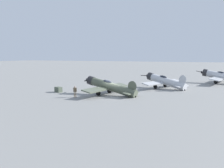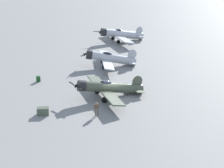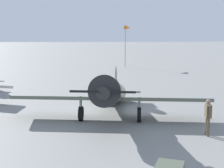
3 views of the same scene
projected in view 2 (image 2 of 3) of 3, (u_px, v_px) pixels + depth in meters
The scene contains 7 objects.
ground_plane at pixel (112, 97), 46.74m from camera, with size 400.00×400.00×0.00m, color gray.
airplane_foreground at pixel (108, 87), 46.08m from camera, with size 10.93×9.69×3.06m.
airplane_mid_apron at pixel (109, 58), 58.33m from camera, with size 10.43×9.50×3.00m.
airplane_far_line at pixel (121, 34), 73.97m from camera, with size 13.43×11.07×3.18m.
ground_crew_mechanic at pixel (97, 107), 41.08m from camera, with size 0.29×0.66×1.71m.
equipment_crate at pixel (43, 111), 41.50m from camera, with size 1.26×1.58×0.90m.
fuel_drum at pixel (38, 79), 51.91m from camera, with size 0.68×0.68×0.82m.
Camera 2 is at (-37.66, 20.71, 18.44)m, focal length 56.17 mm.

